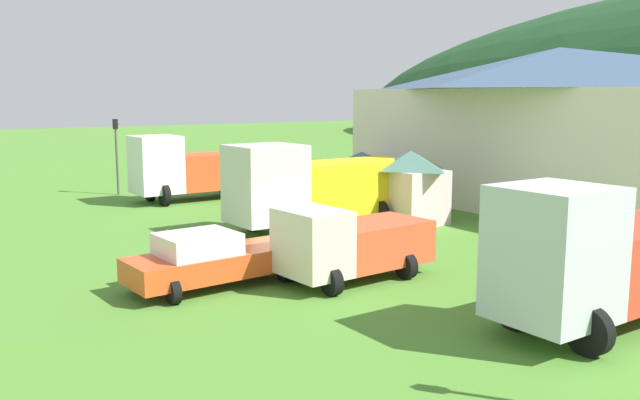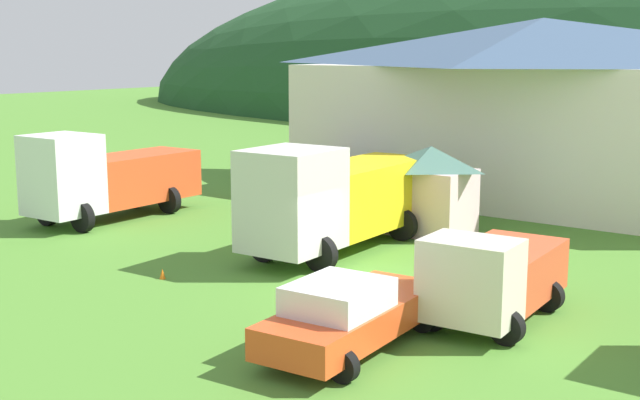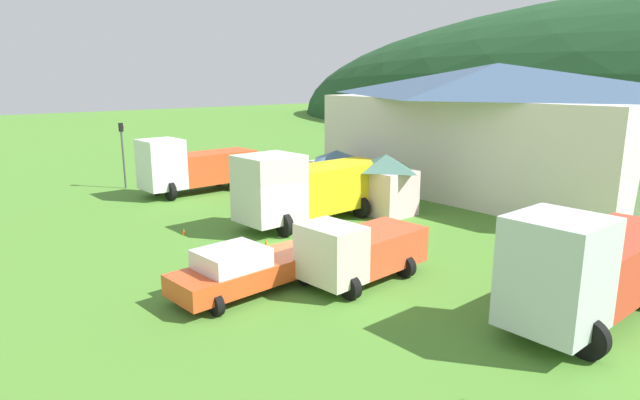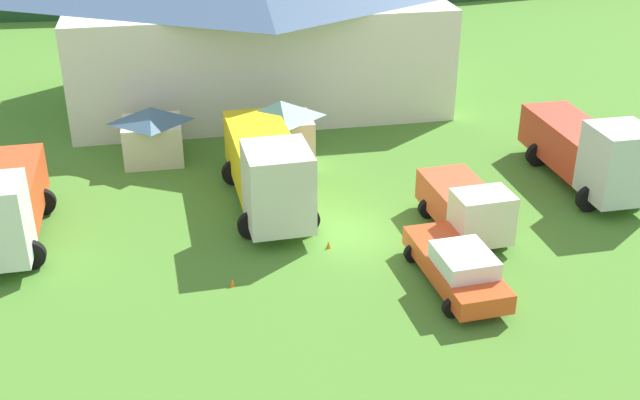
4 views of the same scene
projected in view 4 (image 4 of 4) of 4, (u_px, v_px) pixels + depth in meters
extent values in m
plane|color=#4C842D|center=(348.00, 235.00, 30.82)|extent=(200.00, 200.00, 0.00)
cube|color=white|center=(256.00, 48.00, 44.06)|extent=(19.74, 11.21, 5.89)
cube|color=beige|center=(153.00, 141.00, 36.93)|extent=(2.71, 2.51, 1.96)
pyramid|color=#42667F|center=(150.00, 114.00, 36.34)|extent=(2.92, 2.71, 0.69)
cube|color=beige|center=(281.00, 142.00, 36.29)|extent=(2.81, 2.28, 2.36)
pyramid|color=#4C7A6B|center=(280.00, 109.00, 35.58)|extent=(3.04, 2.47, 0.83)
cube|color=#E04C23|center=(9.00, 191.00, 30.88)|extent=(2.47, 5.06, 1.89)
cylinder|color=black|center=(30.00, 255.00, 28.33)|extent=(1.10, 0.30, 1.10)
cylinder|color=black|center=(42.00, 202.00, 32.16)|extent=(1.10, 0.30, 1.10)
cube|color=silver|center=(278.00, 187.00, 29.87)|extent=(2.55, 2.83, 3.08)
cube|color=black|center=(278.00, 172.00, 29.45)|extent=(1.40, 2.24, 0.99)
cube|color=yellow|center=(260.00, 155.00, 33.72)|extent=(2.67, 5.75, 2.21)
cylinder|color=black|center=(306.00, 219.00, 30.78)|extent=(1.10, 0.30, 1.10)
cylinder|color=black|center=(252.00, 225.00, 30.34)|extent=(1.10, 0.30, 1.10)
cylinder|color=black|center=(282.00, 168.00, 35.17)|extent=(1.10, 0.30, 1.10)
cylinder|color=black|center=(234.00, 173.00, 34.73)|extent=(1.10, 0.30, 1.10)
cube|color=beige|center=(482.00, 217.00, 29.22)|extent=(2.22, 1.69, 1.92)
cube|color=black|center=(484.00, 208.00, 28.97)|extent=(1.22, 1.32, 0.62)
cube|color=#DB512D|center=(455.00, 197.00, 31.45)|extent=(2.32, 3.39, 1.30)
cylinder|color=black|center=(501.00, 237.00, 29.86)|extent=(0.80, 0.30, 0.80)
cylinder|color=black|center=(457.00, 243.00, 29.45)|extent=(0.80, 0.30, 0.80)
cylinder|color=black|center=(470.00, 203.00, 32.37)|extent=(0.80, 0.30, 0.80)
cylinder|color=black|center=(428.00, 208.00, 31.96)|extent=(0.80, 0.30, 0.80)
cube|color=silver|center=(617.00, 163.00, 31.92)|extent=(2.32, 2.42, 3.03)
cube|color=black|center=(622.00, 149.00, 31.52)|extent=(1.26, 1.93, 0.97)
cube|color=red|center=(569.00, 141.00, 35.62)|extent=(2.37, 5.48, 1.84)
cylinder|color=black|center=(633.00, 194.00, 32.78)|extent=(1.10, 0.30, 1.10)
cylinder|color=black|center=(589.00, 199.00, 32.42)|extent=(1.10, 0.30, 1.10)
cylinder|color=black|center=(577.00, 151.00, 36.93)|extent=(1.10, 0.30, 1.10)
cylinder|color=black|center=(538.00, 155.00, 36.57)|extent=(1.10, 0.30, 1.10)
cube|color=#E74D21|center=(455.00, 267.00, 27.31)|extent=(2.27, 5.44, 0.70)
cube|color=silver|center=(464.00, 260.00, 26.46)|extent=(1.91, 2.24, 0.62)
cylinder|color=black|center=(500.00, 300.00, 26.09)|extent=(0.68, 0.24, 0.68)
cylinder|color=black|center=(453.00, 308.00, 25.70)|extent=(0.68, 0.24, 0.68)
cylinder|color=black|center=(456.00, 248.00, 29.22)|extent=(0.68, 0.24, 0.68)
cylinder|color=black|center=(413.00, 253.00, 28.84)|extent=(0.68, 0.24, 0.68)
cone|color=orange|center=(329.00, 248.00, 29.89)|extent=(0.36, 0.36, 0.59)
cone|color=orange|center=(232.00, 286.00, 27.50)|extent=(0.36, 0.36, 0.60)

